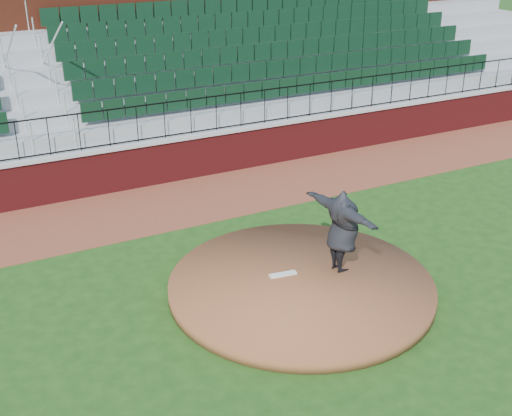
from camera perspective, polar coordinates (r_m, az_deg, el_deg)
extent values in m
plane|color=#1C4313|center=(13.58, 2.96, -7.31)|extent=(90.00, 90.00, 0.00)
cube|color=brown|center=(17.91, -5.78, 0.71)|extent=(34.00, 3.20, 0.01)
cube|color=maroon|center=(19.09, -7.68, 4.02)|extent=(34.00, 0.35, 1.20)
cube|color=#B7B7B7|center=(18.88, -7.79, 5.88)|extent=(34.00, 0.45, 0.10)
cube|color=maroon|center=(23.65, -12.79, 12.93)|extent=(34.00, 0.50, 5.50)
cylinder|color=brown|center=(13.58, 3.89, -6.70)|extent=(5.39, 5.39, 0.25)
cube|color=white|center=(13.68, 2.33, -5.72)|extent=(0.59, 0.22, 0.04)
imported|color=black|center=(13.59, 7.44, -1.96)|extent=(0.77, 2.24, 1.79)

